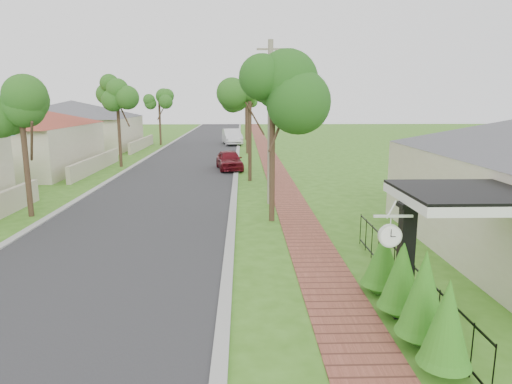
# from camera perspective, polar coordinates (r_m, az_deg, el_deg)

# --- Properties ---
(ground) EXTENTS (160.00, 160.00, 0.00)m
(ground) POSITION_cam_1_polar(r_m,az_deg,el_deg) (11.23, -7.23, -12.95)
(ground) COLOR #396C19
(ground) RESTS_ON ground
(road) EXTENTS (7.00, 120.00, 0.02)m
(road) POSITION_cam_1_polar(r_m,az_deg,el_deg) (30.80, -9.30, 2.65)
(road) COLOR #28282B
(road) RESTS_ON ground
(kerb_right) EXTENTS (0.30, 120.00, 0.10)m
(kerb_right) POSITION_cam_1_polar(r_m,az_deg,el_deg) (30.53, -2.49, 2.71)
(kerb_right) COLOR #9E9E99
(kerb_right) RESTS_ON ground
(kerb_left) EXTENTS (0.30, 120.00, 0.10)m
(kerb_left) POSITION_cam_1_polar(r_m,az_deg,el_deg) (31.49, -15.90, 2.55)
(kerb_left) COLOR #9E9E99
(kerb_left) RESTS_ON ground
(sidewalk) EXTENTS (1.50, 120.00, 0.03)m
(sidewalk) POSITION_cam_1_polar(r_m,az_deg,el_deg) (30.61, 2.39, 2.73)
(sidewalk) COLOR #954F3B
(sidewalk) RESTS_ON ground
(porch_post) EXTENTS (0.48, 0.48, 2.52)m
(porch_post) POSITION_cam_1_polar(r_m,az_deg,el_deg) (10.42, 18.11, -8.77)
(porch_post) COLOR black
(porch_post) RESTS_ON ground
(picket_fence) EXTENTS (0.03, 8.02, 1.00)m
(picket_fence) POSITION_cam_1_polar(r_m,az_deg,el_deg) (11.62, 17.91, -9.74)
(picket_fence) COLOR black
(picket_fence) RESTS_ON ground
(street_trees) EXTENTS (10.70, 37.65, 5.89)m
(street_trees) POSITION_cam_1_polar(r_m,az_deg,el_deg) (37.23, -7.95, 11.19)
(street_trees) COLOR #382619
(street_trees) RESTS_ON ground
(hedge_row) EXTENTS (0.90, 4.31, 1.98)m
(hedge_row) POSITION_cam_1_polar(r_m,az_deg,el_deg) (9.97, 18.59, -11.33)
(hedge_row) COLOR #125D15
(hedge_row) RESTS_ON ground
(far_house_grey) EXTENTS (15.56, 15.56, 4.60)m
(far_house_grey) POSITION_cam_1_polar(r_m,az_deg,el_deg) (47.06, -21.85, 7.84)
(far_house_grey) COLOR beige
(far_house_grey) RESTS_ON ground
(parked_car_red) EXTENTS (2.14, 4.05, 1.31)m
(parked_car_red) POSITION_cam_1_polar(r_m,az_deg,el_deg) (30.78, -3.35, 4.01)
(parked_car_red) COLOR #600E16
(parked_car_red) RESTS_ON ground
(parked_car_white) EXTENTS (2.39, 5.11, 1.62)m
(parked_car_white) POSITION_cam_1_polar(r_m,az_deg,el_deg) (48.43, -3.01, 6.90)
(parked_car_white) COLOR white
(parked_car_white) RESTS_ON ground
(near_tree) EXTENTS (2.36, 2.36, 6.06)m
(near_tree) POSITION_cam_1_polar(r_m,az_deg,el_deg) (17.22, 2.09, 12.16)
(near_tree) COLOR #382619
(near_tree) RESTS_ON ground
(utility_pole) EXTENTS (1.20, 0.24, 7.14)m
(utility_pole) POSITION_cam_1_polar(r_m,az_deg,el_deg) (20.24, 1.79, 8.62)
(utility_pole) COLOR gray
(utility_pole) RESTS_ON ground
(station_clock) EXTENTS (0.80, 0.13, 0.67)m
(station_clock) POSITION_cam_1_polar(r_m,az_deg,el_deg) (9.65, 16.42, -5.10)
(station_clock) COLOR white
(station_clock) RESTS_ON ground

